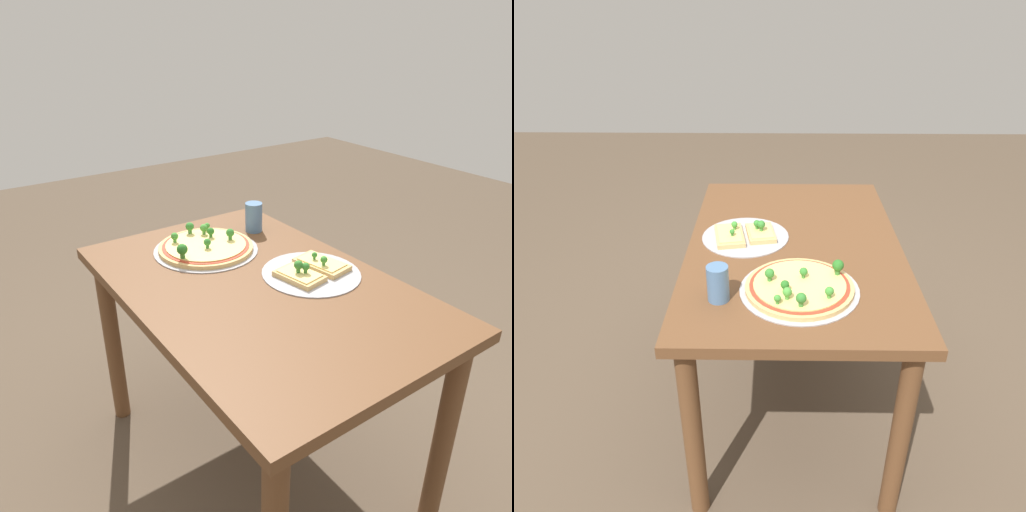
% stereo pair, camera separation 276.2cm
% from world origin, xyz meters
% --- Properties ---
extents(ground_plane, '(8.00, 8.00, 0.00)m').
position_xyz_m(ground_plane, '(0.00, 0.00, 0.00)').
color(ground_plane, brown).
extents(dining_table, '(1.14, 0.74, 0.73)m').
position_xyz_m(dining_table, '(0.00, 0.00, 0.62)').
color(dining_table, brown).
rests_on(dining_table, ground_plane).
extents(pizza_tray_whole, '(0.36, 0.36, 0.07)m').
position_xyz_m(pizza_tray_whole, '(0.30, 0.01, 0.74)').
color(pizza_tray_whole, '#A3A3A8').
rests_on(pizza_tray_whole, dining_table).
extents(pizza_tray_slice, '(0.31, 0.31, 0.06)m').
position_xyz_m(pizza_tray_slice, '(-0.04, -0.18, 0.74)').
color(pizza_tray_slice, '#A3A3A8').
rests_on(pizza_tray_slice, dining_table).
extents(drinking_cup, '(0.06, 0.06, 0.11)m').
position_xyz_m(drinking_cup, '(0.35, -0.23, 0.79)').
color(drinking_cup, '#4C7099').
rests_on(drinking_cup, dining_table).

